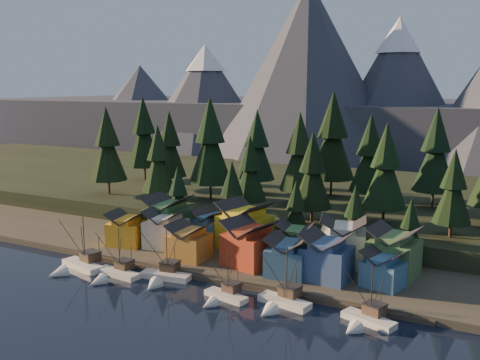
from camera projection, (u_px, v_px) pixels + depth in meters
The scene contains 43 objects.
ground at pixel (185, 313), 94.15m from camera, with size 500.00×500.00×0.00m, color black.
shore_strip at pixel (276, 248), 128.95m from camera, with size 400.00×50.00×1.50m, color #3A352A.
hillside at pixel (338, 200), 172.22m from camera, with size 420.00×100.00×6.00m, color black.
dock at pixel (229, 280), 108.47m from camera, with size 80.00×4.00×1.00m, color #4A4134.
mountain_ridge at pixel (403, 111), 277.99m from camera, with size 560.00×190.00×90.00m.
boat_0 at pixel (77, 259), 115.65m from camera, with size 11.95×12.54×12.76m.
boat_1 at pixel (113, 268), 111.10m from camera, with size 11.00×11.79×11.29m.
boat_2 at pixel (163, 270), 109.30m from camera, with size 11.16×11.91×11.96m.
boat_3 at pixel (222, 291), 99.37m from camera, with size 9.45×9.95×10.22m.
boat_4 at pixel (281, 295), 96.32m from camera, with size 10.67×11.26×12.09m.
boat_6 at pixel (366, 313), 89.05m from camera, with size 10.01×10.51×11.31m.
house_front_0 at pixel (127, 227), 128.63m from camera, with size 9.34×8.98×8.10m.
house_front_1 at pixel (166, 227), 126.64m from camera, with size 10.01×9.71×9.24m.
house_front_2 at pixel (189, 240), 118.34m from camera, with size 8.34×8.40×7.97m.
house_front_3 at pixel (249, 242), 113.81m from camera, with size 11.62×11.29×9.85m.
house_front_4 at pixel (288, 254), 108.09m from camera, with size 8.84×9.41×8.18m.
house_front_5 at pixel (327, 255), 105.30m from camera, with size 9.66×8.89×9.55m.
house_front_6 at pixel (383, 268), 101.91m from camera, with size 8.62×8.33×7.20m.
house_back_0 at pixel (168, 217), 132.74m from camera, with size 10.41×10.02×11.01m.
house_back_1 at pixel (211, 226), 129.71m from camera, with size 9.11×9.18×8.40m.
house_back_2 at pixel (244, 224), 124.80m from camera, with size 12.68×12.03×11.40m.
house_back_3 at pixel (295, 239), 118.93m from camera, with size 9.01×8.27×8.17m.
house_back_4 at pixel (343, 240), 114.59m from camera, with size 11.44×11.17×10.30m.
house_back_5 at pixel (394, 250), 107.28m from camera, with size 10.22×10.32×10.18m.
tree_hill_0 at pixel (107, 147), 164.04m from camera, with size 11.69×11.69×27.24m.
tree_hill_1 at pixel (170, 146), 172.73m from camera, with size 10.96×10.96×25.52m.
tree_hill_2 at pixel (158, 161), 150.98m from camera, with size 9.79×9.79×22.80m.
tree_hill_3 at pixel (210, 144), 156.18m from camera, with size 13.07×13.07×30.45m.
tree_hill_4 at pixel (257, 148), 166.05m from camera, with size 11.27×11.27×26.24m.
tree_hill_5 at pixel (250, 171), 140.21m from camera, with size 8.91×8.91×20.76m.
tree_hill_6 at pixel (300, 155), 149.14m from camera, with size 11.30×11.30×26.31m.
tree_hill_7 at pixel (312, 173), 130.10m from camera, with size 9.77×9.77×22.75m.
tree_hill_8 at pixel (370, 156), 147.10m from camera, with size 11.19×11.19×26.07m.
tree_hill_9 at pixel (385, 169), 128.73m from camera, with size 10.73×10.73×24.99m.
tree_hill_10 at pixel (435, 153), 146.64m from camera, with size 11.98×11.98×27.90m.
tree_hill_11 at pixel (453, 189), 117.56m from camera, with size 8.63×8.63×20.11m.
tree_hill_15 at pixel (333, 139), 161.62m from camera, with size 13.74×13.74×32.01m.
tree_hill_16 at pixel (144, 135), 189.23m from camera, with size 12.74×12.74×29.67m.
tree_shore_0 at pixel (178, 195), 139.85m from camera, with size 7.54×7.54×17.55m.
tree_shore_1 at pixel (232, 197), 132.36m from camera, with size 8.52×8.52×19.85m.
tree_shore_2 at pixel (296, 211), 124.96m from camera, with size 7.09×7.09×16.51m.
tree_shore_3 at pixel (355, 218), 118.59m from camera, with size 7.13×7.13×16.61m.
tree_shore_4 at pixel (410, 229), 113.33m from camera, with size 6.30×6.30×14.68m.
Camera 1 is at (49.54, -74.03, 39.72)m, focal length 40.00 mm.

